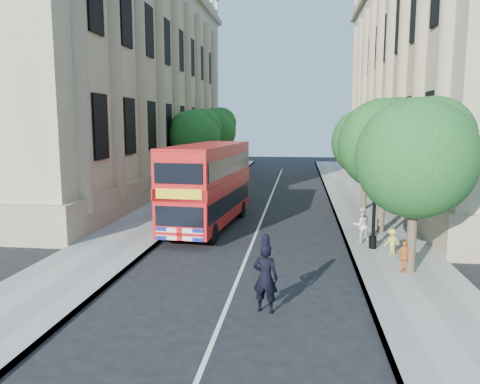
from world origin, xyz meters
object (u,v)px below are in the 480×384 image
(double_decker_bus, at_px, (209,183))
(woman_pedestrian, at_px, (361,225))
(police_constable, at_px, (265,278))
(lamp_post, at_px, (375,190))
(box_van, at_px, (223,183))

(double_decker_bus, relative_size, woman_pedestrian, 5.82)
(police_constable, distance_m, woman_pedestrian, 8.36)
(lamp_post, height_order, box_van, lamp_post)
(double_decker_bus, distance_m, police_constable, 10.84)
(box_van, xyz_separation_m, police_constable, (4.02, -17.04, -0.42))
(double_decker_bus, relative_size, police_constable, 4.62)
(double_decker_bus, height_order, woman_pedestrian, double_decker_bus)
(lamp_post, relative_size, box_van, 1.01)
(police_constable, relative_size, woman_pedestrian, 1.26)
(lamp_post, height_order, woman_pedestrian, lamp_post)
(lamp_post, distance_m, double_decker_bus, 8.21)
(double_decker_bus, distance_m, woman_pedestrian, 7.66)
(lamp_post, bearing_deg, box_van, 127.51)
(box_van, bearing_deg, police_constable, -72.87)
(double_decker_bus, height_order, box_van, double_decker_bus)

